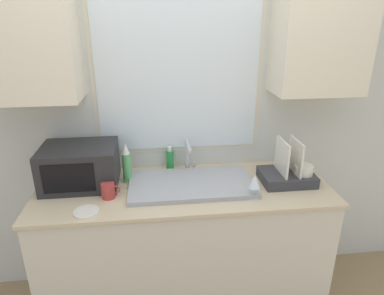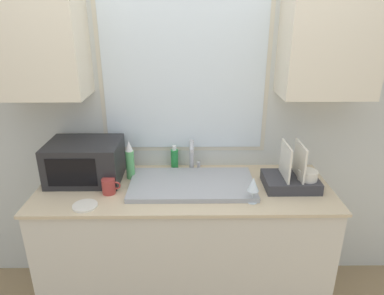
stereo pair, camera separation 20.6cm
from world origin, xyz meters
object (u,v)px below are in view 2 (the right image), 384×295
at_px(faucet, 192,153).
at_px(dish_rack, 292,178).
at_px(microwave, 85,161).
at_px(mug_near_sink, 109,186).
at_px(wine_glass, 253,185).
at_px(soap_bottle, 175,159).
at_px(spray_bottle, 130,161).

relative_size(faucet, dish_rack, 0.67).
xyz_separation_m(microwave, dish_rack, (1.34, -0.13, -0.07)).
height_order(faucet, microwave, microwave).
height_order(mug_near_sink, wine_glass, wine_glass).
relative_size(dish_rack, soap_bottle, 1.95).
relative_size(faucet, mug_near_sink, 1.94).
relative_size(faucet, wine_glass, 1.41).
distance_m(microwave, spray_bottle, 0.29).
distance_m(dish_rack, soap_bottle, 0.81).
height_order(dish_rack, spray_bottle, dish_rack).
relative_size(microwave, mug_near_sink, 4.04).
bearing_deg(spray_bottle, microwave, -177.70).
bearing_deg(dish_rack, faucet, 159.44).
bearing_deg(microwave, wine_glass, -16.54).
bearing_deg(mug_near_sink, soap_bottle, 42.77).
distance_m(spray_bottle, soap_bottle, 0.33).
distance_m(dish_rack, wine_glass, 0.34).
bearing_deg(spray_bottle, wine_glass, -23.09).
height_order(soap_bottle, wine_glass, soap_bottle).
bearing_deg(faucet, soap_bottle, 156.88).
xyz_separation_m(faucet, spray_bottle, (-0.41, -0.10, -0.01)).
bearing_deg(faucet, dish_rack, -20.56).
bearing_deg(faucet, microwave, -171.27).
bearing_deg(faucet, spray_bottle, -166.85).
bearing_deg(soap_bottle, dish_rack, -20.99).
bearing_deg(wine_glass, mug_near_sink, 172.44).
relative_size(faucet, soap_bottle, 1.31).
xyz_separation_m(microwave, soap_bottle, (0.58, 0.16, -0.05)).
distance_m(faucet, dish_rack, 0.68).
distance_m(faucet, spray_bottle, 0.42).
bearing_deg(spray_bottle, mug_near_sink, -115.62).
xyz_separation_m(faucet, microwave, (-0.71, -0.11, -0.01)).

